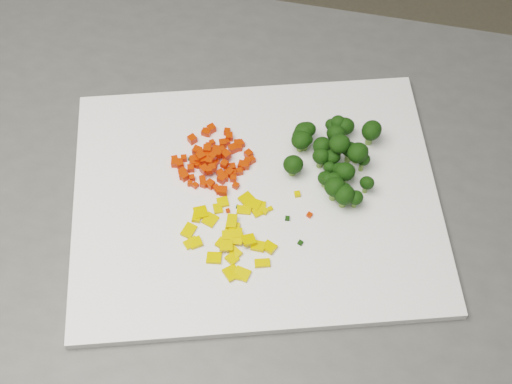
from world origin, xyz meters
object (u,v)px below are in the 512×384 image
at_px(carrot_pile, 213,156).
at_px(pepper_pile, 230,230).
at_px(broccoli_pile, 338,155).
at_px(counter_block, 237,309).
at_px(cutting_board, 256,199).

relative_size(carrot_pile, pepper_pile, 0.86).
bearing_deg(pepper_pile, carrot_pile, 124.37).
relative_size(carrot_pile, broccoli_pile, 0.83).
xyz_separation_m(pepper_pile, broccoli_pile, (0.09, 0.14, 0.02)).
bearing_deg(broccoli_pile, counter_block, -155.91).
xyz_separation_m(carrot_pile, broccoli_pile, (0.15, 0.05, 0.01)).
distance_m(cutting_board, carrot_pile, 0.08).
bearing_deg(carrot_pile, broccoli_pile, 18.89).
relative_size(cutting_board, pepper_pile, 3.88).
xyz_separation_m(counter_block, carrot_pile, (-0.02, 0.01, 0.48)).
bearing_deg(pepper_pile, cutting_board, 81.25).
height_order(counter_block, broccoli_pile, broccoli_pile).
bearing_deg(cutting_board, pepper_pile, -98.75).
bearing_deg(counter_block, pepper_pile, -65.89).
distance_m(counter_block, pepper_pile, 0.48).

